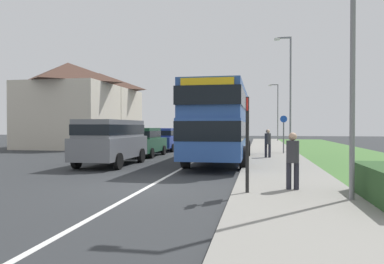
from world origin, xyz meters
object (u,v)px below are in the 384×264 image
(pedestrian_at_stop, at_px, (293,158))
(double_decker_bus, at_px, (221,120))
(street_lamp_near, at_px, (348,32))
(street_lamp_mid, at_px, (289,87))
(pedestrian_walking_away, at_px, (268,142))
(street_lamp_far, at_px, (277,108))
(parked_car_dark_green, at_px, (144,141))
(parked_car_blue, at_px, (165,138))
(cycle_route_sign, at_px, (284,133))
(bus_stop_sign, at_px, (247,138))
(parked_van_grey, at_px, (111,138))

(pedestrian_at_stop, bearing_deg, double_decker_bus, 108.98)
(street_lamp_near, xyz_separation_m, street_lamp_mid, (-0.03, 16.34, 0.46))
(pedestrian_walking_away, xyz_separation_m, street_lamp_far, (1.64, 24.15, 3.00))
(parked_car_dark_green, height_order, parked_car_blue, parked_car_dark_green)
(parked_car_dark_green, relative_size, pedestrian_walking_away, 2.58)
(parked_car_dark_green, xyz_separation_m, street_lamp_mid, (8.92, 4.22, 3.56))
(cycle_route_sign, bearing_deg, parked_car_blue, 163.11)
(bus_stop_sign, relative_size, street_lamp_near, 0.37)
(bus_stop_sign, xyz_separation_m, cycle_route_sign, (1.85, 14.22, -0.11))
(double_decker_bus, height_order, bus_stop_sign, double_decker_bus)
(parked_car_dark_green, relative_size, street_lamp_mid, 0.54)
(double_decker_bus, distance_m, parked_van_grey, 5.48)
(pedestrian_at_stop, height_order, street_lamp_far, street_lamp_far)
(street_lamp_mid, height_order, street_lamp_far, street_lamp_mid)
(pedestrian_at_stop, height_order, street_lamp_near, street_lamp_near)
(pedestrian_at_stop, bearing_deg, pedestrian_walking_away, 92.30)
(street_lamp_mid, distance_m, street_lamp_far, 19.15)
(parked_car_blue, bearing_deg, street_lamp_near, -62.60)
(double_decker_bus, height_order, pedestrian_walking_away, double_decker_bus)
(pedestrian_at_stop, distance_m, cycle_route_sign, 13.58)
(pedestrian_at_stop, height_order, street_lamp_mid, street_lamp_mid)
(cycle_route_sign, bearing_deg, street_lamp_near, -88.09)
(parked_car_dark_green, xyz_separation_m, street_lamp_far, (9.04, 23.36, 3.03))
(parked_van_grey, bearing_deg, pedestrian_walking_away, 30.96)
(street_lamp_far, bearing_deg, parked_car_blue, -116.24)
(bus_stop_sign, bearing_deg, street_lamp_mid, 81.74)
(street_lamp_mid, bearing_deg, parked_van_grey, -133.21)
(bus_stop_sign, relative_size, street_lamp_mid, 0.33)
(parked_car_blue, bearing_deg, street_lamp_far, 63.76)
(street_lamp_far, bearing_deg, double_decker_bus, -98.72)
(parked_van_grey, relative_size, street_lamp_far, 0.71)
(parked_van_grey, distance_m, parked_car_dark_green, 5.18)
(parked_car_dark_green, relative_size, street_lamp_far, 0.63)
(cycle_route_sign, relative_size, street_lamp_mid, 0.32)
(parked_car_dark_green, bearing_deg, street_lamp_far, 68.84)
(parked_car_blue, distance_m, street_lamp_far, 20.60)
(pedestrian_walking_away, distance_m, street_lamp_mid, 6.32)
(parked_van_grey, relative_size, pedestrian_walking_away, 2.94)
(pedestrian_walking_away, xyz_separation_m, street_lamp_near, (1.55, -11.33, 3.07))
(parked_car_dark_green, bearing_deg, parked_car_blue, 89.62)
(street_lamp_near, bearing_deg, pedestrian_walking_away, 97.81)
(street_lamp_far, bearing_deg, street_lamp_near, -90.15)
(parked_van_grey, distance_m, pedestrian_at_stop, 9.69)
(parked_car_blue, xyz_separation_m, pedestrian_at_stop, (7.78, -16.11, 0.05))
(street_lamp_near, xyz_separation_m, street_lamp_far, (0.09, 35.48, -0.07))
(parked_van_grey, bearing_deg, parked_car_blue, 90.38)
(street_lamp_mid, bearing_deg, pedestrian_at_stop, -94.16)
(cycle_route_sign, height_order, street_lamp_far, street_lamp_far)
(cycle_route_sign, distance_m, street_lamp_mid, 3.54)
(parked_car_blue, height_order, street_lamp_near, street_lamp_near)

